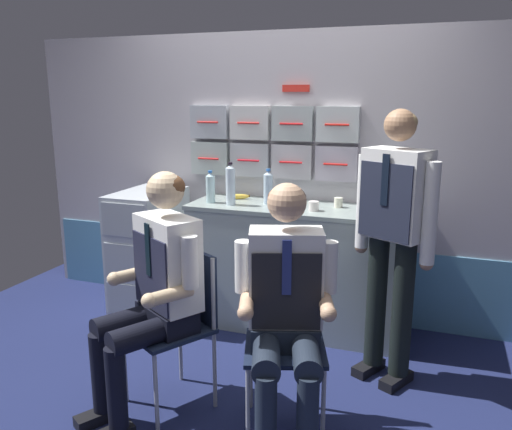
% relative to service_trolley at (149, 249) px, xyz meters
% --- Properties ---
extents(ground, '(4.80, 4.80, 0.04)m').
position_rel_service_trolley_xyz_m(ground, '(0.92, -0.95, -0.54)').
color(ground, '#1A214A').
extents(galley_bulkhead, '(4.20, 0.14, 2.15)m').
position_rel_service_trolley_xyz_m(galley_bulkhead, '(0.92, 0.43, 0.53)').
color(galley_bulkhead, '#B7B1B8').
rests_on(galley_bulkhead, ground).
extents(galley_counter, '(1.60, 0.53, 0.92)m').
position_rel_service_trolley_xyz_m(galley_counter, '(1.16, 0.14, -0.06)').
color(galley_counter, '#96A5A0').
rests_on(galley_counter, ground).
extents(service_trolley, '(0.40, 0.65, 0.98)m').
position_rel_service_trolley_xyz_m(service_trolley, '(0.00, 0.00, 0.00)').
color(service_trolley, black).
rests_on(service_trolley, ground).
extents(folding_chair_left, '(0.55, 0.55, 0.87)m').
position_rel_service_trolley_xyz_m(folding_chair_left, '(0.81, -0.99, 0.02)').
color(folding_chair_left, '#A8AAAF').
rests_on(folding_chair_left, ground).
extents(crew_member_left, '(0.62, 0.70, 1.31)m').
position_rel_service_trolley_xyz_m(crew_member_left, '(0.73, -1.13, 0.21)').
color(crew_member_left, black).
rests_on(crew_member_left, ground).
extents(folding_chair_right, '(0.51, 0.51, 0.87)m').
position_rel_service_trolley_xyz_m(folding_chair_right, '(1.39, -0.97, 0.02)').
color(folding_chair_right, '#A8AAAF').
rests_on(folding_chair_right, ground).
extents(crew_member_right, '(0.53, 0.68, 1.29)m').
position_rel_service_trolley_xyz_m(crew_member_right, '(1.44, -1.13, 0.20)').
color(crew_member_right, black).
rests_on(crew_member_right, ground).
extents(crew_member_standing, '(0.47, 0.38, 1.62)m').
position_rel_service_trolley_xyz_m(crew_member_standing, '(1.86, -0.37, 0.43)').
color(crew_member_standing, black).
rests_on(crew_member_standing, ground).
extents(sparkling_bottle_green, '(0.07, 0.07, 0.26)m').
position_rel_service_trolley_xyz_m(sparkling_bottle_green, '(0.92, 0.16, 0.52)').
color(sparkling_bottle_green, silver).
rests_on(sparkling_bottle_green, galley_counter).
extents(water_bottle_blue_cap, '(0.08, 0.08, 0.28)m').
position_rel_service_trolley_xyz_m(water_bottle_blue_cap, '(1.75, 0.27, 0.53)').
color(water_bottle_blue_cap, silver).
rests_on(water_bottle_blue_cap, galley_counter).
extents(water_bottle_tall, '(0.07, 0.07, 0.24)m').
position_rel_service_trolley_xyz_m(water_bottle_tall, '(0.51, 0.06, 0.51)').
color(water_bottle_tall, silver).
rests_on(water_bottle_tall, galley_counter).
extents(water_bottle_short, '(0.07, 0.07, 0.31)m').
position_rel_service_trolley_xyz_m(water_bottle_short, '(0.68, 0.04, 0.54)').
color(water_bottle_short, silver).
rests_on(water_bottle_short, galley_counter).
extents(coffee_cup_spare, '(0.07, 0.07, 0.07)m').
position_rel_service_trolley_xyz_m(coffee_cup_spare, '(1.29, 0.04, 0.43)').
color(coffee_cup_spare, white).
rests_on(coffee_cup_spare, galley_counter).
extents(paper_cup_blue, '(0.07, 0.07, 0.06)m').
position_rel_service_trolley_xyz_m(paper_cup_blue, '(1.81, 0.16, 0.43)').
color(paper_cup_blue, silver).
rests_on(paper_cup_blue, galley_counter).
extents(coffee_cup_white, '(0.07, 0.07, 0.07)m').
position_rel_service_trolley_xyz_m(coffee_cup_white, '(0.99, 0.06, 0.43)').
color(coffee_cup_white, navy).
rests_on(coffee_cup_white, galley_counter).
extents(espresso_cup_small, '(0.06, 0.06, 0.07)m').
position_rel_service_trolley_xyz_m(espresso_cup_small, '(1.43, 0.21, 0.43)').
color(espresso_cup_small, silver).
rests_on(espresso_cup_small, galley_counter).
extents(snack_banana, '(0.17, 0.10, 0.04)m').
position_rel_service_trolley_xyz_m(snack_banana, '(0.65, 0.25, 0.42)').
color(snack_banana, yellow).
rests_on(snack_banana, galley_counter).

